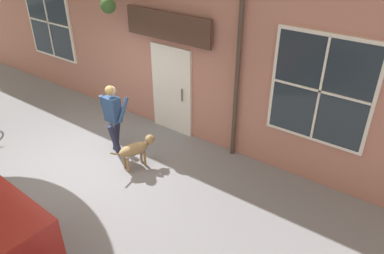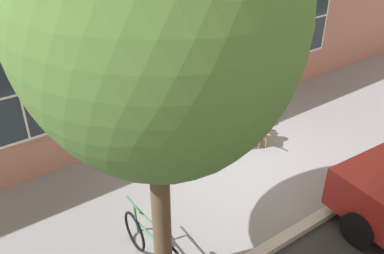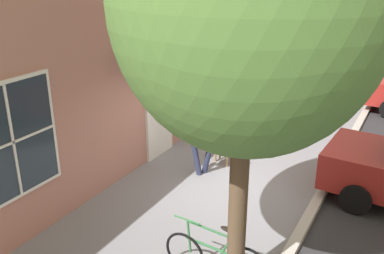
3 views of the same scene
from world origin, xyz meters
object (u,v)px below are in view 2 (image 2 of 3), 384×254
Objects in this scene: dog_on_leash at (259,126)px; leaning_bicycle at (154,246)px; pedestrian_walking at (230,114)px; street_tree_by_curb at (147,17)px.

leaning_bicycle is at bearing -65.92° from dog_on_leash.
pedestrian_walking is 0.91× the size of leaning_bicycle.
pedestrian_walking is at bearing 124.57° from street_tree_by_curb.
dog_on_leash is 0.17× the size of street_tree_by_curb.
dog_on_leash is (0.15, 0.76, -0.50)m from pedestrian_walking.
dog_on_leash is 4.15m from leaning_bicycle.
leaning_bicycle reaches higher than dog_on_leash.
dog_on_leash is at bearing 78.99° from pedestrian_walking.
dog_on_leash is at bearing 117.20° from street_tree_by_curb.
street_tree_by_curb is at bearing -62.80° from dog_on_leash.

